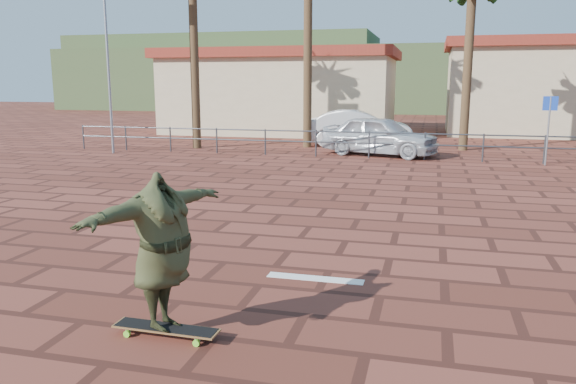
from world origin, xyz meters
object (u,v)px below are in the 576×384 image
object	(u,v)px
car_silver	(380,136)
car_white	(358,128)
longboard	(166,329)
skateboarder	(163,252)

from	to	relation	value
car_silver	car_white	bearing A→B (deg)	37.94
car_silver	longboard	bearing A→B (deg)	-166.48
skateboarder	longboard	bearing A→B (deg)	0.00
skateboarder	car_white	distance (m)	19.62
car_white	longboard	bearing A→B (deg)	173.42
longboard	skateboarder	size ratio (longest dim) A/B	0.57
skateboarder	car_white	size ratio (longest dim) A/B	0.45
skateboarder	car_silver	distance (m)	16.48
car_silver	skateboarder	bearing A→B (deg)	-166.48
skateboarder	car_silver	bearing A→B (deg)	13.05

